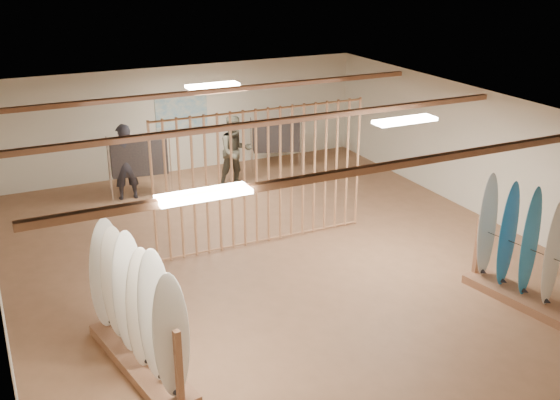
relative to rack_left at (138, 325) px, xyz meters
name	(u,v)px	position (x,y,z in m)	size (l,w,h in m)	color
floor	(280,258)	(3.33, 2.34, -0.70)	(12.00, 12.00, 0.00)	#996A4A
ceiling	(280,117)	(3.33, 2.34, 2.10)	(12.00, 12.00, 0.00)	gray
wall_back	(182,119)	(3.33, 8.34, 0.70)	(12.00, 12.00, 0.00)	silver
wall_front	(517,361)	(3.33, -3.66, 0.70)	(12.00, 12.00, 0.00)	silver
wall_right	(487,156)	(8.33, 2.34, 0.70)	(12.00, 12.00, 0.00)	silver
ceiling_slats	(280,121)	(3.33, 2.34, 2.02)	(9.50, 6.12, 0.10)	#936142
light_panels	(280,120)	(3.33, 2.34, 2.04)	(1.20, 0.35, 0.06)	white
bamboo_partition	(262,177)	(3.33, 3.14, 0.70)	(4.45, 0.05, 2.78)	tan
poster	(181,112)	(3.33, 8.32, 0.90)	(1.40, 0.03, 0.90)	#368ABE
rack_left	(138,325)	(0.00, 0.00, 0.00)	(1.01, 2.60, 2.05)	#936142
rack_right	(526,266)	(6.29, -0.98, -0.02)	(0.90, 2.17, 2.00)	#936142
clothing_rack_a	(139,157)	(1.78, 6.83, 0.28)	(1.40, 0.50, 1.51)	silver
clothing_rack_b	(276,136)	(5.59, 7.27, 0.22)	(1.27, 0.69, 1.42)	silver
shopper_a	(124,157)	(1.43, 6.82, 0.34)	(0.76, 0.51, 2.08)	#24242B
shopper_b	(235,147)	(4.10, 6.48, 0.33)	(0.99, 0.78, 2.06)	#3A382D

